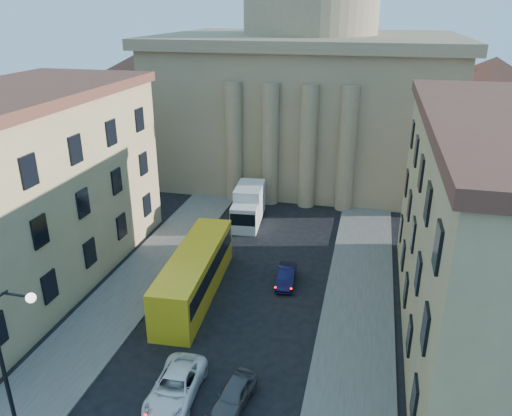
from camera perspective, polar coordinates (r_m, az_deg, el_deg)
The scene contains 11 objects.
sidewalk_left at distance 36.66m, azimuth -17.10°, elevation -12.28°, with size 5.00×60.00×0.15m, color #524F4B.
sidewalk_right at distance 32.52m, azimuth 11.11°, elevation -16.57°, with size 5.00×60.00×0.15m, color #524F4B.
church at distance 64.13m, azimuth 5.92°, elevation 14.56°, with size 68.02×28.76×36.60m.
building_left at distance 41.02m, azimuth -25.85°, elevation 1.70°, with size 11.60×26.60×14.70m.
building_right at distance 33.33m, azimuth 27.17°, elevation -3.00°, with size 11.60×26.60×14.70m.
street_lamp at distance 26.47m, azimuth -26.35°, elevation -14.80°, with size 2.62×0.44×8.83m.
car_left_mid at distance 29.50m, azimuth -9.19°, elevation -19.50°, with size 2.41×5.23×1.45m, color white.
car_right_far at distance 28.85m, azimuth -2.50°, elevation -20.52°, with size 1.54×3.82×1.30m, color #4B4B50.
car_right_distant at distance 39.26m, azimuth 3.46°, elevation -7.79°, with size 1.34×3.85×1.27m, color black.
city_bus at distance 37.48m, azimuth -7.01°, elevation -7.28°, with size 3.64×12.64×3.52m.
box_truck at distance 49.54m, azimuth -0.90°, elevation 0.19°, with size 3.08×6.67×3.56m.
Camera 1 is at (8.41, -7.56, 20.18)m, focal length 35.00 mm.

